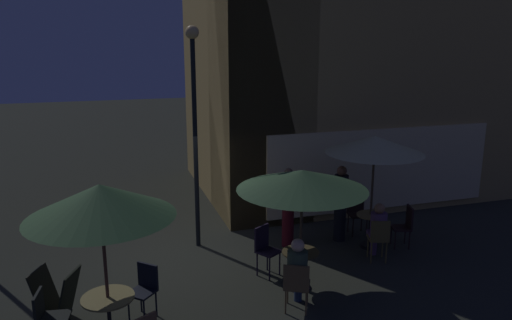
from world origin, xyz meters
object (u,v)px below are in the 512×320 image
(cafe_chair_7, at_px, (297,283))
(patron_seated_0, at_px, (378,227))
(cafe_table_0, at_px, (370,225))
(patron_standing_3, at_px, (288,207))
(cafe_chair_2, at_px, (379,236))
(cafe_chair_1, at_px, (357,211))
(menu_sandwich_board, at_px, (57,297))
(cafe_chair_4, at_px, (47,314))
(cafe_chair_3, at_px, (145,286))
(street_lamp_near_corner, at_px, (194,109))
(patron_standing_2, at_px, (340,203))
(cafe_table_1, at_px, (109,309))
(patio_umbrella_0, at_px, (375,145))
(patio_umbrella_2, at_px, (302,180))
(patron_seated_1, at_px, (297,269))
(cafe_table_2, at_px, (300,262))
(cafe_chair_6, at_px, (265,246))
(cafe_chair_0, at_px, (405,223))
(patio_umbrella_1, at_px, (100,201))

(cafe_chair_7, relative_size, patron_seated_0, 0.72)
(cafe_table_0, bearing_deg, patron_standing_3, 160.92)
(patron_seated_0, xyz_separation_m, patron_standing_3, (-1.53, 1.20, 0.21))
(cafe_chair_2, xyz_separation_m, patron_seated_0, (0.04, 0.13, 0.14))
(cafe_chair_1, distance_m, cafe_chair_2, 1.61)
(menu_sandwich_board, height_order, cafe_chair_1, menu_sandwich_board)
(cafe_chair_1, relative_size, cafe_chair_4, 0.96)
(cafe_chair_3, bearing_deg, street_lamp_near_corner, -164.61)
(cafe_table_0, distance_m, patron_seated_0, 0.66)
(cafe_chair_4, bearing_deg, patron_standing_2, 31.03)
(cafe_table_1, xyz_separation_m, patron_seated_0, (5.39, 1.42, 0.12))
(patio_umbrella_0, xyz_separation_m, cafe_chair_7, (-2.57, -2.04, -1.78))
(menu_sandwich_board, relative_size, patio_umbrella_2, 0.39)
(patron_seated_0, bearing_deg, patron_seated_1, 136.43)
(cafe_table_2, relative_size, patron_standing_3, 0.40)
(cafe_chair_3, relative_size, patron_standing_2, 0.51)
(cafe_chair_3, relative_size, cafe_chair_6, 0.92)
(patron_standing_2, bearing_deg, menu_sandwich_board, 126.82)
(patron_seated_1, bearing_deg, cafe_chair_6, 31.83)
(patio_umbrella_0, bearing_deg, patio_umbrella_2, -149.75)
(patron_standing_3, bearing_deg, patron_seated_1, -158.10)
(cafe_table_0, xyz_separation_m, cafe_chair_7, (-2.57, -2.04, 0.03))
(cafe_table_0, height_order, cafe_chair_3, cafe_chair_3)
(patio_umbrella_2, xyz_separation_m, cafe_chair_0, (2.93, 1.05, -1.53))
(patio_umbrella_1, distance_m, patio_umbrella_2, 3.48)
(cafe_table_1, height_order, cafe_chair_6, cafe_chair_6)
(cafe_chair_0, bearing_deg, cafe_chair_2, 44.52)
(menu_sandwich_board, bearing_deg, cafe_chair_6, 33.30)
(street_lamp_near_corner, height_order, patron_seated_1, street_lamp_near_corner)
(cafe_chair_1, relative_size, cafe_chair_3, 0.98)
(cafe_chair_0, height_order, patron_standing_3, patron_standing_3)
(patio_umbrella_1, height_order, patron_seated_1, patio_umbrella_1)
(street_lamp_near_corner, height_order, cafe_chair_6, street_lamp_near_corner)
(street_lamp_near_corner, xyz_separation_m, cafe_table_0, (3.62, -1.21, -2.57))
(patio_umbrella_2, distance_m, cafe_chair_7, 1.76)
(street_lamp_near_corner, height_order, patio_umbrella_2, street_lamp_near_corner)
(patron_seated_1, height_order, patron_standing_3, patron_standing_3)
(patio_umbrella_1, xyz_separation_m, patio_umbrella_2, (3.40, 0.76, -0.19))
(cafe_table_2, bearing_deg, cafe_chair_4, -171.71)
(patio_umbrella_1, xyz_separation_m, cafe_chair_7, (3.01, -0.02, -1.72))
(cafe_table_1, distance_m, cafe_chair_6, 3.30)
(cafe_table_0, bearing_deg, cafe_chair_1, 81.64)
(patron_seated_0, bearing_deg, cafe_table_1, 121.70)
(cafe_table_0, relative_size, patron_standing_3, 0.43)
(cafe_chair_7, height_order, patron_standing_2, patron_standing_2)
(cafe_chair_1, height_order, cafe_chair_7, cafe_chair_7)
(cafe_table_2, height_order, patron_seated_1, patron_seated_1)
(patio_umbrella_2, xyz_separation_m, cafe_chair_7, (-0.39, -0.77, -1.54))
(cafe_chair_4, relative_size, patron_seated_1, 0.72)
(cafe_chair_1, xyz_separation_m, cafe_chair_3, (-5.12, -2.25, 0.00))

